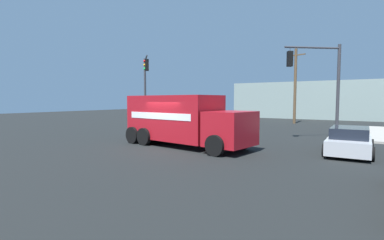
{
  "coord_description": "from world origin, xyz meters",
  "views": [
    {
      "loc": [
        9.43,
        -12.89,
        2.61
      ],
      "look_at": [
        1.3,
        0.26,
        1.52
      ],
      "focal_mm": 26.6,
      "sensor_mm": 36.0,
      "label": 1
    }
  ],
  "objects_px": {
    "delivery_truck": "(183,120)",
    "traffic_light_secondary": "(322,77)",
    "sedan_silver": "(349,141)",
    "utility_pole": "(295,85)",
    "traffic_light_primary": "(145,82)"
  },
  "relations": [
    {
      "from": "traffic_light_primary",
      "to": "utility_pole",
      "type": "xyz_separation_m",
      "value": [
        10.25,
        13.08,
        0.06
      ]
    },
    {
      "from": "delivery_truck",
      "to": "traffic_light_secondary",
      "type": "xyz_separation_m",
      "value": [
        6.3,
        6.52,
        2.57
      ]
    },
    {
      "from": "traffic_light_secondary",
      "to": "sedan_silver",
      "type": "distance_m",
      "value": 5.78
    },
    {
      "from": "delivery_truck",
      "to": "utility_pole",
      "type": "bearing_deg",
      "value": 84.24
    },
    {
      "from": "utility_pole",
      "to": "traffic_light_primary",
      "type": "bearing_deg",
      "value": -128.08
    },
    {
      "from": "utility_pole",
      "to": "sedan_silver",
      "type": "bearing_deg",
      "value": -70.18
    },
    {
      "from": "delivery_truck",
      "to": "traffic_light_secondary",
      "type": "distance_m",
      "value": 9.42
    },
    {
      "from": "sedan_silver",
      "to": "utility_pole",
      "type": "xyz_separation_m",
      "value": [
        -6.21,
        17.23,
        3.62
      ]
    },
    {
      "from": "sedan_silver",
      "to": "traffic_light_primary",
      "type": "bearing_deg",
      "value": 165.85
    },
    {
      "from": "traffic_light_primary",
      "to": "traffic_light_secondary",
      "type": "relative_size",
      "value": 1.08
    },
    {
      "from": "delivery_truck",
      "to": "traffic_light_secondary",
      "type": "bearing_deg",
      "value": 45.95
    },
    {
      "from": "utility_pole",
      "to": "traffic_light_secondary",
      "type": "bearing_deg",
      "value": -71.5
    },
    {
      "from": "traffic_light_primary",
      "to": "utility_pole",
      "type": "height_order",
      "value": "utility_pole"
    },
    {
      "from": "traffic_light_secondary",
      "to": "utility_pole",
      "type": "distance_m",
      "value": 13.67
    },
    {
      "from": "traffic_light_primary",
      "to": "sedan_silver",
      "type": "xyz_separation_m",
      "value": [
        16.45,
        -4.15,
        -3.56
      ]
    }
  ]
}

